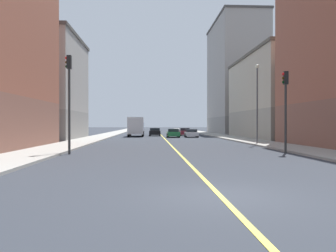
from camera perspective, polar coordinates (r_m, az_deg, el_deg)
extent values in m
plane|color=#2D323A|center=(9.91, 8.66, -11.45)|extent=(400.00, 400.00, 0.00)
cube|color=#9E9B93|center=(59.66, 8.16, -1.53)|extent=(3.64, 168.00, 0.15)
cube|color=#9E9B93|center=(59.03, -10.40, -1.55)|extent=(3.64, 168.00, 0.15)
cube|color=#E5D14C|center=(58.57, -1.07, -1.62)|extent=(0.16, 154.00, 0.01)
cube|color=#9D9688|center=(50.34, 17.59, 0.24)|extent=(8.68, 20.10, 3.89)
cube|color=#BCB29E|center=(50.65, 17.60, 6.65)|extent=(8.68, 20.10, 7.41)
cube|color=#545047|center=(51.23, 17.61, 11.00)|extent=(8.98, 20.40, 0.40)
cube|color=gray|center=(72.02, 11.23, 0.09)|extent=(8.68, 19.30, 3.41)
cube|color=#9E9993|center=(72.87, 11.24, 9.12)|extent=(8.68, 19.30, 19.45)
cube|color=#474442|center=(75.03, 11.25, 16.63)|extent=(8.98, 19.60, 0.40)
cube|color=gray|center=(47.56, -19.82, 0.10)|extent=(8.68, 14.05, 3.67)
cube|color=#9E9993|center=(47.99, -19.84, 7.96)|extent=(8.68, 14.05, 9.45)
cube|color=#474442|center=(48.89, -19.85, 13.69)|extent=(8.98, 14.35, 0.40)
cylinder|color=#2D2D2D|center=(24.78, 19.09, 1.13)|extent=(0.16, 0.16, 4.75)
cube|color=black|center=(24.98, 19.11, 7.62)|extent=(0.28, 0.32, 0.90)
sphere|color=red|center=(24.95, 18.77, 8.25)|extent=(0.20, 0.20, 0.20)
sphere|color=#352204|center=(24.92, 18.76, 7.62)|extent=(0.20, 0.20, 0.20)
sphere|color=black|center=(24.88, 18.76, 6.98)|extent=(0.20, 0.20, 0.20)
cylinder|color=#2D2D2D|center=(23.60, -16.21, 2.32)|extent=(0.16, 0.16, 5.69)
cube|color=black|center=(23.94, -16.22, 10.23)|extent=(0.28, 0.32, 0.90)
sphere|color=red|center=(24.02, -16.60, 10.85)|extent=(0.20, 0.20, 0.20)
sphere|color=#352204|center=(23.97, -16.60, 10.19)|extent=(0.20, 0.20, 0.20)
sphere|color=black|center=(23.93, -16.60, 9.53)|extent=(0.20, 0.20, 0.20)
cylinder|color=#4C4C51|center=(33.99, 14.70, 3.32)|extent=(0.14, 0.14, 7.29)
sphere|color=#EAEACC|center=(34.40, 14.71, 9.64)|extent=(0.36, 0.36, 0.36)
cube|color=maroon|center=(58.50, 2.79, -1.11)|extent=(1.89, 4.03, 0.63)
cube|color=black|center=(58.66, 2.77, -0.56)|extent=(1.61, 1.94, 0.48)
cylinder|color=black|center=(59.63, 1.86, -1.29)|extent=(0.24, 0.65, 0.64)
cylinder|color=black|center=(59.84, 3.40, -1.28)|extent=(0.24, 0.65, 0.64)
cylinder|color=black|center=(57.19, 2.15, -1.36)|extent=(0.24, 0.65, 0.64)
cylinder|color=black|center=(57.40, 3.74, -1.35)|extent=(0.24, 0.65, 0.64)
cube|color=#1E6B38|center=(51.51, 0.87, -1.31)|extent=(1.81, 4.50, 0.64)
cube|color=black|center=(51.48, 0.87, -0.71)|extent=(1.59, 1.99, 0.44)
cylinder|color=black|center=(52.86, -0.11, -1.50)|extent=(0.22, 0.64, 0.64)
cylinder|color=black|center=(52.96, 1.66, -1.50)|extent=(0.22, 0.64, 0.64)
cylinder|color=black|center=(50.08, 0.04, -1.60)|extent=(0.22, 0.64, 0.64)
cylinder|color=black|center=(50.19, 1.90, -1.60)|extent=(0.22, 0.64, 0.64)
cube|color=silver|center=(52.08, 3.92, -1.33)|extent=(2.00, 4.20, 0.57)
cube|color=black|center=(52.24, 3.91, -0.77)|extent=(1.72, 2.17, 0.45)
cylinder|color=black|center=(53.29, 2.88, -1.48)|extent=(0.24, 0.65, 0.64)
cylinder|color=black|center=(53.44, 4.72, -1.48)|extent=(0.24, 0.65, 0.64)
cylinder|color=black|center=(50.73, 3.09, -1.58)|extent=(0.24, 0.65, 0.64)
cylinder|color=black|center=(50.89, 5.01, -1.57)|extent=(0.24, 0.65, 0.64)
cube|color=black|center=(57.74, -2.21, -1.10)|extent=(1.94, 4.26, 0.69)
cube|color=black|center=(57.83, -2.21, -0.55)|extent=(1.67, 2.03, 0.43)
cylinder|color=black|center=(59.07, -3.02, -1.31)|extent=(0.23, 0.64, 0.64)
cylinder|color=black|center=(59.06, -1.38, -1.31)|extent=(0.23, 0.64, 0.64)
cylinder|color=black|center=(56.46, -3.07, -1.38)|extent=(0.23, 0.64, 0.64)
cylinder|color=black|center=(56.44, -1.36, -1.38)|extent=(0.23, 0.64, 0.64)
cube|color=navy|center=(58.26, -5.24, -0.36)|extent=(2.39, 2.17, 1.91)
cube|color=silver|center=(54.16, -5.41, 0.06)|extent=(2.39, 5.10, 2.61)
cylinder|color=black|center=(57.94, -6.34, -1.21)|extent=(0.30, 0.90, 0.90)
cylinder|color=black|center=(57.85, -4.17, -1.21)|extent=(0.30, 0.90, 0.90)
cylinder|color=black|center=(53.16, -6.64, -1.35)|extent=(0.30, 0.90, 0.90)
cylinder|color=black|center=(53.06, -4.28, -1.35)|extent=(0.30, 0.90, 0.90)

